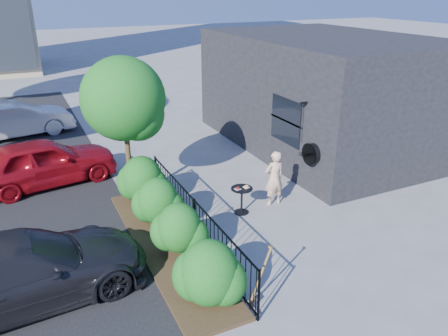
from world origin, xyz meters
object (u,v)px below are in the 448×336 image
car_silver (17,120)px  car_darkgrey (21,271)px  car_red (43,162)px  patio_tree (127,104)px  woman (274,178)px  shovel (260,279)px  cafe_table (242,196)px

car_silver → car_darkgrey: bearing=169.7°
car_silver → car_darkgrey: size_ratio=0.89×
car_red → car_darkgrey: (-0.86, -5.55, -0.03)m
car_darkgrey → patio_tree: bearing=-47.0°
patio_tree → car_red: 3.68m
woman → car_silver: (-6.12, 9.50, -0.08)m
patio_tree → car_silver: (-2.72, 7.56, -2.07)m
car_silver → car_red: bearing=177.2°
shovel → car_silver: car_silver is taller
cafe_table → car_silver: size_ratio=0.18×
cafe_table → car_darkgrey: size_ratio=0.16×
woman → car_silver: bearing=-57.3°
shovel → car_red: bearing=112.6°
patio_tree → car_red: patio_tree is taller
car_red → shovel: bearing=-166.8°
car_red → car_silver: car_red is taller
car_darkgrey → car_red: bearing=-14.0°
cafe_table → car_darkgrey: (-5.38, -1.36, 0.19)m
patio_tree → car_darkgrey: bearing=-131.8°
car_red → cafe_table: bearing=-142.2°
woman → car_red: 6.91m
patio_tree → car_red: bearing=134.7°
cafe_table → car_red: size_ratio=0.18×
shovel → car_silver: size_ratio=0.30×
car_darkgrey → shovel: bearing=-121.6°
patio_tree → car_darkgrey: (-3.01, -3.37, -2.08)m
car_darkgrey → cafe_table: bearing=-81.1°
car_red → car_darkgrey: 5.61m
cafe_table → car_silver: car_silver is taller
car_silver → shovel: bearing=-172.8°
woman → patio_tree: bearing=-29.8°
woman → shovel: woman is taller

